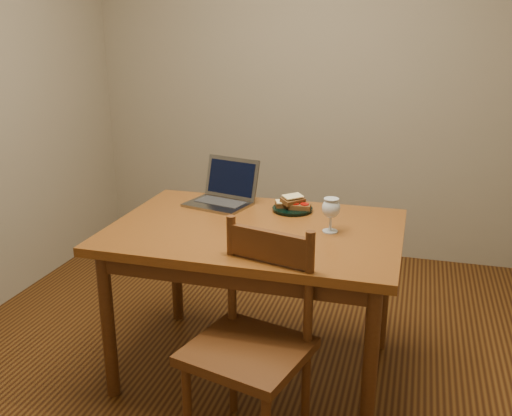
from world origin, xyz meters
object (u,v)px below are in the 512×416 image
(milk_glass, at_px, (331,215))
(laptop, at_px, (224,192))
(chair, at_px, (251,335))
(plate, at_px, (292,209))
(table, at_px, (255,245))

(milk_glass, relative_size, laptop, 0.43)
(chair, bearing_deg, milk_glass, 83.37)
(laptop, bearing_deg, chair, -50.52)
(plate, relative_size, milk_glass, 1.27)
(chair, relative_size, milk_glass, 3.27)
(table, height_order, laptop, laptop)
(milk_glass, xyz_separation_m, laptop, (-0.59, 0.28, -0.02))
(plate, bearing_deg, laptop, 173.90)
(plate, relative_size, laptop, 0.55)
(table, xyz_separation_m, plate, (0.11, 0.27, 0.09))
(table, relative_size, plate, 6.53)
(table, distance_m, milk_glass, 0.37)
(table, bearing_deg, laptop, 129.22)
(table, height_order, chair, chair)
(table, bearing_deg, milk_glass, 5.28)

